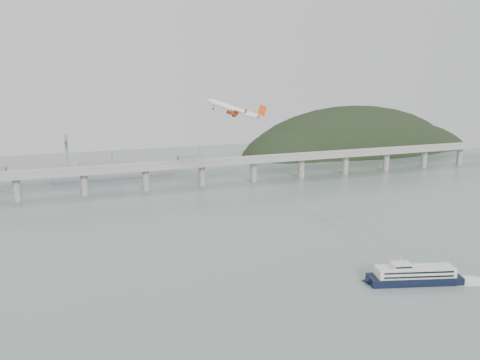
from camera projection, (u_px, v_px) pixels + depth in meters
name	position (u px, v px, depth m)	size (l,w,h in m)	color
ground	(281.00, 274.00, 228.93)	(900.00, 900.00, 0.00)	slate
bridge	(179.00, 168.00, 407.05)	(800.00, 22.00, 23.90)	gray
headland	(361.00, 164.00, 636.33)	(365.00, 155.00, 156.00)	black
ferry	(415.00, 275.00, 218.19)	(69.75, 27.77, 13.48)	black
airliner	(236.00, 110.00, 311.73)	(42.50, 38.81, 17.12)	white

